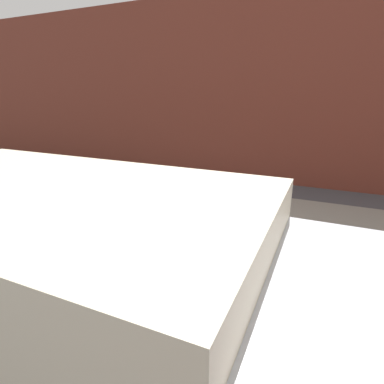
# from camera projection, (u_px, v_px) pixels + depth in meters

# --- Properties ---
(ground_plane) EXTENTS (80.00, 80.00, 0.00)m
(ground_plane) POSITION_uv_depth(u_px,v_px,m) (160.00, 229.00, 7.09)
(ground_plane) COLOR #47474C
(sidewalk_slab) EXTENTS (36.00, 3.50, 0.01)m
(sidewalk_slab) POSITION_uv_depth(u_px,v_px,m) (191.00, 205.00, 8.61)
(sidewalk_slab) COLOR gray
(sidewalk_slab) RESTS_ON ground
(brick_building_wall) EXTENTS (36.00, 0.50, 6.12)m
(brick_building_wall) POSITION_uv_depth(u_px,v_px,m) (232.00, 91.00, 10.68)
(brick_building_wall) COLOR brown
(brick_building_wall) RESTS_ON ground
(motorcycle_black) EXTENTS (1.96, 0.77, 1.03)m
(motorcycle_black) POSITION_uv_depth(u_px,v_px,m) (155.00, 197.00, 8.08)
(motorcycle_black) COLOR black
(motorcycle_black) RESTS_ON ground
(motorcycle_orange) EXTENTS (2.01, 0.58, 1.03)m
(motorcycle_orange) POSITION_uv_depth(u_px,v_px,m) (243.00, 208.00, 7.25)
(motorcycle_orange) COLOR black
(motorcycle_orange) RESTS_ON ground
(box_truck) EXTENTS (6.25, 2.41, 2.15)m
(box_truck) POSITION_uv_depth(u_px,v_px,m) (110.00, 287.00, 2.94)
(box_truck) COLOR black
(box_truck) RESTS_ON ground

